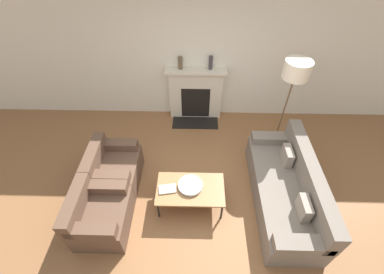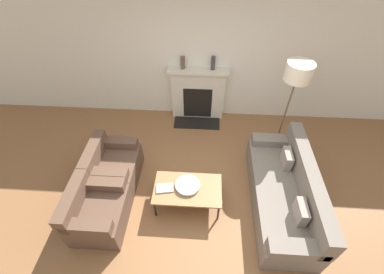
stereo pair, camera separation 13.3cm
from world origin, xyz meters
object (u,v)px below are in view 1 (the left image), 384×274
Objects in this scene: mantel_vase_left at (180,63)px; mantel_vase_center_left at (211,63)px; armchair_far at (114,168)px; coffee_table at (190,190)px; couch at (286,189)px; bowl at (190,185)px; book at (167,189)px; floor_lamp at (295,76)px; fireplace at (196,94)px; armchair_near at (99,215)px.

mantel_vase_left is 0.92× the size of mantel_vase_center_left.
coffee_table is at bearing -108.52° from armchair_far.
bowl is at bearing -88.39° from couch.
mantel_vase_center_left is (0.34, 2.23, 0.88)m from bowl.
book reaches higher than coffee_table.
floor_lamp is at bearing -72.14° from armchair_far.
book is at bearing -106.66° from mantel_vase_center_left.
bowl is 0.21× the size of floor_lamp.
couch reaches higher than armchair_far.
mantel_vase_center_left is at bearing 81.65° from coffee_table.
fireplace reaches higher than coffee_table.
book is (-0.40, -2.28, -0.16)m from fireplace.
floor_lamp is 6.74× the size of mantel_vase_center_left.
armchair_near and armchair_far have the same top height.
mantel_vase_left reaches higher than book.
couch reaches higher than coffee_table.
bowl is 1.32× the size of book.
armchair_near is at bearing -148.39° from floor_lamp.
mantel_vase_center_left reaches higher than fireplace.
armchair_near is 2.25× the size of bowl.
bowl is 1.54× the size of mantel_vase_left.
bowl is 2.42m from mantel_vase_center_left.
mantel_vase_left reaches higher than bowl.
armchair_near is 0.87m from armchair_far.
couch is at bearing 3.01° from coffee_table.
mantel_vase_left is (1.07, 2.70, 1.00)m from armchair_near.
fireplace is 2.22m from bowl.
mantel_vase_left is at bearing 180.00° from mantel_vase_center_left.
mantel_vase_left is at bearing 96.43° from bowl.
armchair_far is 2.25× the size of bowl.
armchair_near is 0.48× the size of floor_lamp.
fireplace is 2.06m from floor_lamp.
book is at bearing -92.47° from mantel_vase_left.
coffee_table is at bearing -83.59° from mantel_vase_left.
floor_lamp reaches higher than fireplace.
floor_lamp is 7.31× the size of mantel_vase_left.
fireplace is 1.16× the size of coffee_table.
floor_lamp is (1.66, 1.40, 1.18)m from coffee_table.
armchair_near is at bearing -117.13° from fireplace.
bowl is at bearing -98.57° from mantel_vase_center_left.
mantel_vase_left is 0.59m from mantel_vase_center_left.
couch reaches higher than armchair_near.
fireplace is at bearing 152.14° from floor_lamp.
mantel_vase_left is at bearing -21.63° from armchair_near.
mantel_vase_left is at bearing 177.34° from fireplace.
fireplace is 0.67× the size of floor_lamp.
coffee_table is at bearing -86.99° from couch.
couch is 2.68m from mantel_vase_center_left.
fireplace is 1.41× the size of armchair_near.
couch is 2.46× the size of armchair_far.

